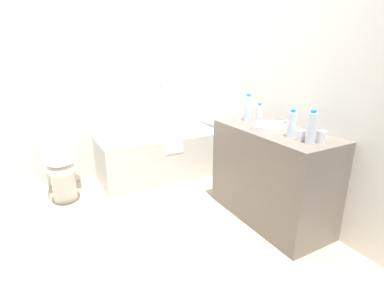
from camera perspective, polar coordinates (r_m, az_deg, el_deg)
ground_plane at (r=2.77m, az=-10.88°, el=-15.81°), size 3.85×3.85×0.00m
wall_back_tiled at (r=3.64m, az=-18.91°, el=11.89°), size 3.25×0.10×2.40m
wall_right_mirror at (r=3.09m, az=15.14°, el=11.31°), size 0.10×3.01×2.40m
bathtub at (r=3.66m, az=-6.20°, el=-1.83°), size 1.46×0.66×1.20m
toilet at (r=3.37m, az=-24.01°, el=-3.72°), size 0.36×0.56×0.72m
vanity_counter at (r=2.78m, az=15.05°, el=-5.86°), size 0.53×1.13×0.86m
sink_basin at (r=2.62m, az=14.70°, el=3.22°), size 0.30×0.30×0.05m
sink_faucet at (r=2.74m, az=17.47°, el=3.70°), size 0.10×0.15×0.06m
water_bottle_0 at (r=2.30m, az=22.15°, el=2.90°), size 0.07×0.07×0.25m
water_bottle_1 at (r=2.83m, az=12.86°, el=5.73°), size 0.06×0.06×0.19m
water_bottle_2 at (r=2.42m, az=18.77°, el=3.63°), size 0.07×0.07×0.22m
water_bottle_3 at (r=2.90m, az=10.76°, el=6.83°), size 0.07×0.07×0.26m
drinking_glass_0 at (r=2.37m, az=20.35°, el=1.56°), size 0.06×0.06×0.08m
drinking_glass_1 at (r=2.94m, az=8.94°, el=5.55°), size 0.08×0.08×0.09m
drinking_glass_2 at (r=2.42m, az=22.10°, el=1.89°), size 0.06×0.06×0.09m
drinking_glass_3 at (r=2.37m, az=23.78°, el=1.30°), size 0.07×0.07×0.09m
toilet_paper_roll at (r=3.50m, az=-26.77°, el=-8.81°), size 0.11×0.11×0.12m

